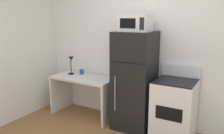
% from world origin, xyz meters
% --- Properties ---
extents(wall_back_white, '(5.00, 0.10, 2.60)m').
position_xyz_m(wall_back_white, '(0.00, 1.70, 1.30)').
color(wall_back_white, white).
rests_on(wall_back_white, ground).
extents(desk, '(1.20, 0.60, 0.75)m').
position_xyz_m(desk, '(-1.20, 1.33, 0.53)').
color(desk, silver).
rests_on(desk, ground).
extents(desk_lamp, '(0.14, 0.12, 0.35)m').
position_xyz_m(desk_lamp, '(-1.52, 1.37, 0.99)').
color(desk_lamp, black).
rests_on(desk_lamp, desk).
extents(coffee_mug, '(0.08, 0.08, 0.09)m').
position_xyz_m(coffee_mug, '(-1.37, 1.49, 0.80)').
color(coffee_mug, '#264C99').
rests_on(coffee_mug, desk).
extents(refrigerator, '(0.62, 0.62, 1.63)m').
position_xyz_m(refrigerator, '(-0.16, 1.33, 0.82)').
color(refrigerator, black).
rests_on(refrigerator, ground).
extents(microwave, '(0.46, 0.35, 0.26)m').
position_xyz_m(microwave, '(-0.16, 1.31, 1.76)').
color(microwave, silver).
rests_on(microwave, refrigerator).
extents(oven_range, '(0.61, 0.61, 1.10)m').
position_xyz_m(oven_range, '(0.52, 1.33, 0.47)').
color(oven_range, white).
rests_on(oven_range, ground).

